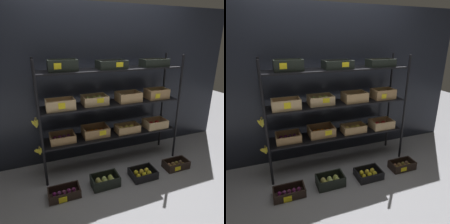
% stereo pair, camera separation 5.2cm
% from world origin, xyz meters
% --- Properties ---
extents(ground_plane, '(10.00, 10.00, 0.00)m').
position_xyz_m(ground_plane, '(0.00, 0.00, 0.00)').
color(ground_plane, gray).
extents(storefront_wall, '(4.30, 0.12, 2.20)m').
position_xyz_m(storefront_wall, '(0.00, 0.39, 1.10)').
color(storefront_wall, black).
rests_on(storefront_wall, ground_plane).
extents(display_rack, '(2.03, 0.42, 1.54)m').
position_xyz_m(display_rack, '(-0.02, -0.01, 0.91)').
color(display_rack, black).
rests_on(display_rack, ground_plane).
extents(crate_ground_plum, '(0.36, 0.21, 0.11)m').
position_xyz_m(crate_ground_plum, '(-0.78, -0.47, 0.04)').
color(crate_ground_plum, black).
rests_on(crate_ground_plum, ground_plane).
extents(crate_ground_pear, '(0.34, 0.22, 0.13)m').
position_xyz_m(crate_ground_pear, '(-0.27, -0.45, 0.06)').
color(crate_ground_pear, black).
rests_on(crate_ground_pear, ground_plane).
extents(crate_ground_lemon, '(0.34, 0.25, 0.10)m').
position_xyz_m(crate_ground_lemon, '(0.25, -0.48, 0.04)').
color(crate_ground_lemon, black).
rests_on(crate_ground_lemon, ground_plane).
extents(crate_ground_kiwi, '(0.35, 0.21, 0.11)m').
position_xyz_m(crate_ground_kiwi, '(0.80, -0.47, 0.04)').
color(crate_ground_kiwi, black).
rests_on(crate_ground_kiwi, ground_plane).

